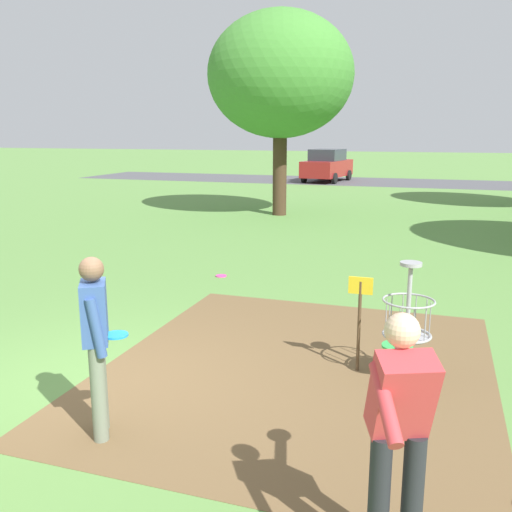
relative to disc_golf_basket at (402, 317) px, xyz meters
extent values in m
plane|color=#5B8942|center=(-3.24, -1.33, -0.75)|extent=(160.00, 160.00, 0.00)
cube|color=brown|center=(-1.18, -0.07, -0.75)|extent=(4.50, 5.25, 0.01)
cylinder|color=#9E9EA3|center=(0.06, -0.01, -0.08)|extent=(0.05, 0.05, 1.35)
cylinder|color=#9E9EA3|center=(0.06, -0.01, 0.62)|extent=(0.24, 0.24, 0.04)
torus|color=#9E9EA3|center=(0.06, -0.01, 0.20)|extent=(0.58, 0.58, 0.02)
torus|color=#9E9EA3|center=(0.06, -0.01, -0.20)|extent=(0.55, 0.55, 0.03)
cylinder|color=#9E9EA3|center=(0.06, -0.01, -0.22)|extent=(0.48, 0.48, 0.02)
cylinder|color=gray|center=(0.30, -0.01, 0.00)|extent=(0.01, 0.01, 0.40)
cylinder|color=gray|center=(0.25, 0.13, 0.00)|extent=(0.01, 0.01, 0.40)
cylinder|color=gray|center=(0.13, 0.22, 0.00)|extent=(0.01, 0.01, 0.40)
cylinder|color=gray|center=(-0.01, 0.22, 0.00)|extent=(0.01, 0.01, 0.40)
cylinder|color=gray|center=(-0.13, 0.13, 0.00)|extent=(0.01, 0.01, 0.40)
cylinder|color=gray|center=(-0.18, -0.01, 0.00)|extent=(0.01, 0.01, 0.40)
cylinder|color=gray|center=(-0.13, -0.15, 0.00)|extent=(0.01, 0.01, 0.40)
cylinder|color=gray|center=(-0.01, -0.24, 0.00)|extent=(0.01, 0.01, 0.40)
cylinder|color=gray|center=(0.13, -0.24, 0.00)|extent=(0.01, 0.01, 0.40)
cylinder|color=gray|center=(0.25, -0.15, 0.00)|extent=(0.01, 0.01, 0.40)
cylinder|color=#4C3823|center=(-0.49, 0.09, -0.20)|extent=(0.04, 0.04, 1.10)
cube|color=gold|center=(-0.49, 0.09, 0.30)|extent=(0.28, 0.03, 0.20)
cylinder|color=#232328|center=(0.08, -2.97, -0.29)|extent=(0.14, 0.14, 0.92)
cylinder|color=#232328|center=(0.28, -2.88, -0.29)|extent=(0.14, 0.14, 0.92)
cube|color=#D1383D|center=(0.18, -2.93, 0.45)|extent=(0.48, 0.49, 0.60)
sphere|color=beige|center=(0.15, -2.87, 0.85)|extent=(0.22, 0.22, 0.22)
cylinder|color=#D1383D|center=(0.21, -2.59, 0.56)|extent=(0.31, 0.57, 0.21)
cylinder|color=green|center=(0.10, -2.33, 0.53)|extent=(0.22, 0.22, 0.02)
cylinder|color=#D1383D|center=(0.10, -3.16, 0.49)|extent=(0.27, 0.47, 0.37)
cylinder|color=slate|center=(-2.62, -2.03, -0.29)|extent=(0.14, 0.14, 0.92)
cylinder|color=slate|center=(-2.51, -2.21, -0.29)|extent=(0.14, 0.14, 0.92)
cube|color=#385693|center=(-2.56, -2.12, 0.45)|extent=(0.38, 0.42, 0.56)
sphere|color=brown|center=(-2.56, -2.12, 0.85)|extent=(0.22, 0.22, 0.22)
cylinder|color=#385693|center=(-2.65, -1.95, 0.36)|extent=(0.19, 0.16, 0.55)
cylinder|color=#385693|center=(-2.45, -2.27, 0.36)|extent=(0.19, 0.16, 0.55)
cylinder|color=#1E93DB|center=(-2.41, -2.03, 0.22)|extent=(0.22, 0.22, 0.02)
cylinder|color=#E53D99|center=(-3.70, 3.75, -0.74)|extent=(0.22, 0.22, 0.02)
cylinder|color=#422D1E|center=(-4.94, 12.26, 0.65)|extent=(0.47, 0.47, 2.82)
ellipsoid|color=#428433|center=(-4.94, 12.26, 3.86)|extent=(4.79, 4.79, 4.07)
cube|color=#4C4C51|center=(-3.24, 26.63, -0.75)|extent=(36.00, 6.00, 0.01)
cube|color=maroon|center=(-6.04, 26.06, 0.00)|extent=(2.37, 4.41, 0.90)
cube|color=#2D333D|center=(-6.04, 26.06, 0.77)|extent=(1.88, 2.39, 0.64)
cylinder|color=black|center=(-6.75, 27.47, -0.45)|extent=(0.26, 0.62, 0.60)
cylinder|color=black|center=(-4.97, 27.22, -0.45)|extent=(0.26, 0.62, 0.60)
cylinder|color=black|center=(-7.12, 24.89, -0.45)|extent=(0.26, 0.62, 0.60)
cylinder|color=black|center=(-5.33, 24.64, -0.45)|extent=(0.26, 0.62, 0.60)
camera|label=1|loc=(0.33, -6.23, 2.03)|focal=39.44mm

